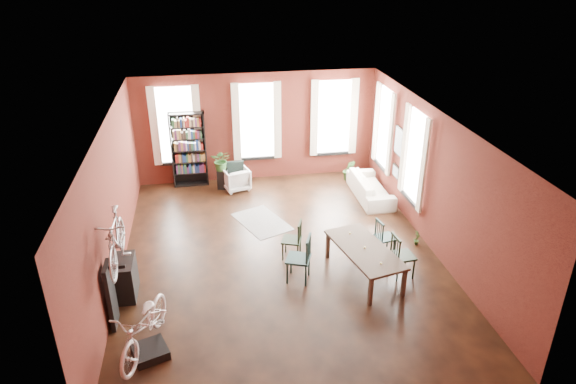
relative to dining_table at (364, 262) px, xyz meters
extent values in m
plane|color=black|center=(-1.61, 1.06, -0.34)|extent=(9.00, 9.00, 0.00)
cube|color=silver|center=(-1.61, 1.06, 2.86)|extent=(7.00, 9.00, 0.04)
cube|color=#491712|center=(-1.61, 5.56, 1.26)|extent=(7.00, 0.04, 3.20)
cube|color=#491712|center=(-1.61, -3.44, 1.26)|extent=(7.00, 0.04, 3.20)
cube|color=#491712|center=(-5.11, 1.06, 1.26)|extent=(0.04, 9.00, 3.20)
cube|color=#491712|center=(1.89, 1.06, 1.26)|extent=(0.04, 9.00, 3.20)
cube|color=white|center=(-3.91, 5.53, 1.46)|extent=(1.00, 0.04, 2.20)
cube|color=beige|center=(-3.91, 5.46, 1.46)|extent=(1.40, 0.06, 2.30)
cube|color=white|center=(-1.61, 5.53, 1.46)|extent=(1.00, 0.04, 2.20)
cube|color=beige|center=(-1.61, 5.46, 1.46)|extent=(1.40, 0.06, 2.30)
cube|color=white|center=(0.69, 5.53, 1.46)|extent=(1.00, 0.04, 2.20)
cube|color=beige|center=(0.69, 5.46, 1.46)|extent=(1.40, 0.06, 2.30)
cube|color=white|center=(1.86, 2.06, 1.46)|extent=(0.04, 1.00, 2.20)
cube|color=beige|center=(1.79, 2.06, 1.46)|extent=(0.06, 1.40, 2.30)
cube|color=white|center=(1.86, 4.26, 1.46)|extent=(0.04, 1.00, 2.20)
cube|color=beige|center=(1.79, 4.26, 1.46)|extent=(0.06, 1.40, 2.30)
cube|color=black|center=(1.85, 3.16, 1.46)|extent=(0.04, 0.55, 0.75)
cube|color=black|center=(1.85, 3.16, 0.61)|extent=(0.04, 0.45, 0.35)
cube|color=#47372A|center=(0.00, 0.00, 0.00)|extent=(1.33, 2.16, 0.68)
cube|color=#1A3937|center=(-1.39, 0.09, 0.18)|extent=(0.62, 0.62, 1.04)
cube|color=black|center=(-1.38, 0.97, 0.11)|extent=(0.54, 0.54, 0.91)
cube|color=black|center=(0.81, -0.12, 0.15)|extent=(0.49, 0.49, 0.98)
cube|color=#183432|center=(0.74, 0.75, 0.10)|extent=(0.46, 0.46, 0.87)
cube|color=black|center=(-3.61, 5.36, 0.76)|extent=(1.00, 0.32, 2.20)
imported|color=silver|center=(-2.33, 4.81, 0.02)|extent=(0.84, 0.81, 0.71)
imported|color=beige|center=(1.34, 3.66, 0.07)|extent=(0.61, 2.08, 0.81)
cube|color=black|center=(-1.85, 2.72, -0.34)|extent=(1.53, 1.85, 0.01)
cube|color=black|center=(-4.32, -1.68, -0.26)|extent=(0.71, 0.71, 0.16)
cube|color=black|center=(-5.01, -0.74, 0.31)|extent=(0.16, 0.60, 1.30)
cube|color=black|center=(-4.89, 0.16, 0.06)|extent=(0.40, 0.80, 0.80)
cube|color=black|center=(-2.71, 4.96, -0.06)|extent=(0.34, 0.34, 0.56)
imported|color=#2C5220|center=(1.06, 4.90, -0.20)|extent=(0.47, 0.70, 0.29)
imported|color=#2E5321|center=(1.62, 1.01, -0.27)|extent=(0.42, 0.38, 0.13)
imported|color=beige|center=(-4.35, -1.68, 0.73)|extent=(0.90, 1.11, 1.83)
imported|color=#A5A8AD|center=(-4.76, -0.74, 1.79)|extent=(0.47, 1.00, 1.66)
imported|color=#2A5B24|center=(-2.72, 4.96, 0.46)|extent=(0.67, 0.72, 0.49)
camera|label=1|loc=(-3.11, -8.76, 6.02)|focal=32.00mm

